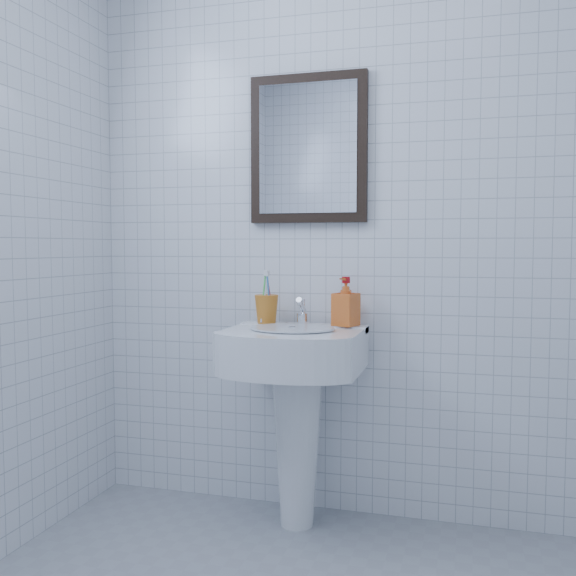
% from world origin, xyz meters
% --- Properties ---
extents(wall_back, '(2.20, 0.02, 2.50)m').
position_xyz_m(wall_back, '(0.00, 1.20, 1.25)').
color(wall_back, white).
rests_on(wall_back, ground).
extents(washbasin, '(0.54, 0.39, 0.82)m').
position_xyz_m(washbasin, '(-0.14, 0.98, 0.55)').
color(washbasin, white).
rests_on(washbasin, ground).
extents(faucet, '(0.05, 0.10, 0.12)m').
position_xyz_m(faucet, '(-0.14, 1.08, 0.86)').
color(faucet, silver).
rests_on(faucet, washbasin).
extents(toothbrush_cup, '(0.11, 0.11, 0.12)m').
position_xyz_m(toothbrush_cup, '(-0.30, 1.08, 0.88)').
color(toothbrush_cup, '#C36D1E').
rests_on(toothbrush_cup, washbasin).
extents(soap_dispenser, '(0.12, 0.12, 0.20)m').
position_xyz_m(soap_dispenser, '(0.04, 1.09, 0.92)').
color(soap_dispenser, red).
rests_on(soap_dispenser, washbasin).
extents(wall_mirror, '(0.50, 0.04, 0.62)m').
position_xyz_m(wall_mirror, '(-0.14, 1.18, 1.55)').
color(wall_mirror, black).
rests_on(wall_mirror, wall_back).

